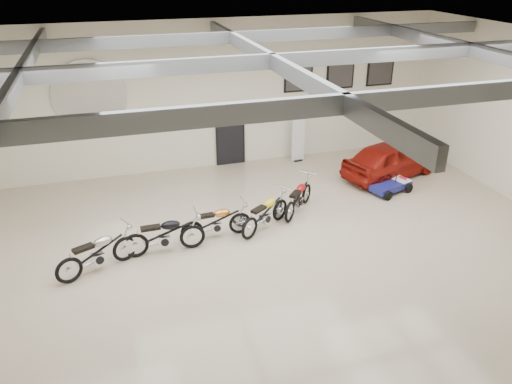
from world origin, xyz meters
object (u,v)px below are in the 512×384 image
object	(u,v)px
motorcycle_silver	(97,252)
go_kart	(394,183)
motorcycle_red	(299,197)
motorcycle_gold	(216,221)
motorcycle_black	(164,234)
banner_stand	(298,137)
motorcycle_yellow	(265,213)
vintage_car	(391,159)

from	to	relation	value
motorcycle_silver	go_kart	size ratio (longest dim) A/B	1.20
motorcycle_silver	motorcycle_red	world-z (taller)	motorcycle_silver
motorcycle_gold	go_kart	world-z (taller)	motorcycle_gold
motorcycle_black	motorcycle_silver	bearing A→B (deg)	-167.95
banner_stand	motorcycle_gold	world-z (taller)	banner_stand
motorcycle_red	go_kart	bearing A→B (deg)	-40.24
motorcycle_gold	motorcycle_yellow	distance (m)	1.38
motorcycle_red	motorcycle_yellow	bearing A→B (deg)	161.54
banner_stand	motorcycle_silver	xyz separation A→B (m)	(-7.06, -5.17, -0.41)
motorcycle_black	vintage_car	distance (m)	8.33
banner_stand	vintage_car	bearing A→B (deg)	-50.11
motorcycle_gold	motorcycle_red	xyz separation A→B (m)	(2.60, 0.73, -0.00)
vintage_car	motorcycle_gold	bearing A→B (deg)	91.63
motorcycle_silver	motorcycle_yellow	world-z (taller)	motorcycle_silver
banner_stand	vintage_car	distance (m)	3.33
motorcycle_black	motorcycle_red	bearing A→B (deg)	14.25
go_kart	vintage_car	distance (m)	1.26
motorcycle_silver	motorcycle_gold	xyz separation A→B (m)	(3.01, 0.70, -0.03)
motorcycle_silver	go_kart	world-z (taller)	motorcycle_silver
vintage_car	motorcycle_yellow	bearing A→B (deg)	95.70
motorcycle_gold	go_kart	size ratio (longest dim) A/B	1.12
banner_stand	motorcycle_silver	bearing A→B (deg)	-151.84
motorcycle_yellow	motorcycle_silver	bearing A→B (deg)	155.48
motorcycle_yellow	motorcycle_red	xyz separation A→B (m)	(1.23, 0.67, -0.01)
banner_stand	vintage_car	size ratio (longest dim) A/B	0.51
motorcycle_gold	vintage_car	size ratio (longest dim) A/B	0.52
banner_stand	motorcycle_yellow	distance (m)	5.17
motorcycle_yellow	go_kart	distance (m)	4.76
banner_stand	go_kart	size ratio (longest dim) A/B	1.11
motorcycle_silver	motorcycle_red	size ratio (longest dim) A/B	1.07
motorcycle_black	banner_stand	bearing A→B (deg)	40.76
motorcycle_silver	vintage_car	distance (m)	9.97
motorcycle_yellow	vintage_car	world-z (taller)	vintage_car
go_kart	vintage_car	size ratio (longest dim) A/B	0.46
motorcycle_gold	motorcycle_yellow	world-z (taller)	motorcycle_yellow
vintage_car	motorcycle_silver	bearing A→B (deg)	89.81
banner_stand	motorcycle_yellow	size ratio (longest dim) A/B	0.97
motorcycle_black	motorcycle_yellow	bearing A→B (deg)	7.46
motorcycle_red	go_kart	xyz separation A→B (m)	(3.40, 0.41, -0.18)
go_kart	motorcycle_gold	bearing A→B (deg)	173.06
motorcycle_silver	motorcycle_red	xyz separation A→B (m)	(5.62, 1.43, -0.03)
motorcycle_silver	motorcycle_yellow	distance (m)	4.45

